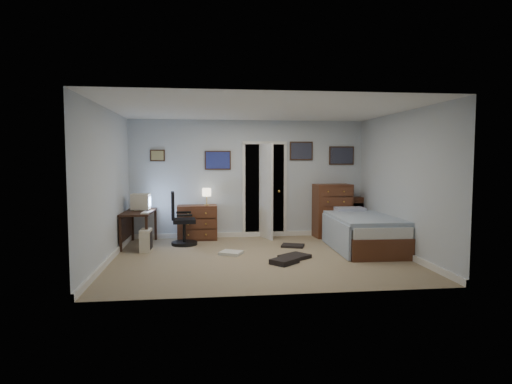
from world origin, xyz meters
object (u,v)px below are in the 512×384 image
low_dresser (197,222)px  bed (362,231)px  computer_desk (135,219)px  tall_dresser (332,211)px  office_chair (181,225)px

low_dresser → bed: bearing=-23.5°
bed → low_dresser: bearing=159.2°
low_dresser → bed: 3.33m
computer_desk → bed: (4.26, -0.79, -0.19)m
tall_dresser → bed: size_ratio=0.54×
low_dresser → tall_dresser: size_ratio=0.71×
bed → office_chair: bearing=169.2°
computer_desk → tall_dresser: tall_dresser is taller
computer_desk → bed: size_ratio=0.56×
low_dresser → office_chair: bearing=-121.0°
office_chair → bed: office_chair is taller
computer_desk → low_dresser: bearing=23.9°
office_chair → low_dresser: (0.30, 0.53, -0.04)m
office_chair → bed: bearing=-17.2°
office_chair → tall_dresser: tall_dresser is taller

